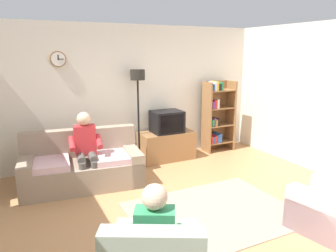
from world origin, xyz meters
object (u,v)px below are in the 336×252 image
tv_stand (166,146)px  person_on_couch (86,146)px  couch (82,167)px  person_in_left_armchair (156,235)px  bookshelf (216,115)px  floor_lamp (138,90)px  tv (167,122)px

tv_stand → person_on_couch: 1.95m
couch → person_in_left_armchair: size_ratio=1.78×
couch → bookshelf: (3.10, 0.65, 0.48)m
floor_lamp → person_on_couch: 1.63m
couch → tv_stand: couch is taller
person_on_couch → person_in_left_armchair: bearing=-89.2°
couch → tv_stand: size_ratio=1.81×
tv_stand → bookshelf: 1.37m
couch → floor_lamp: 1.83m
person_on_couch → tv_stand: bearing=21.2°
tv_stand → person_in_left_armchair: (-1.74, -3.36, 0.31)m
floor_lamp → person_in_left_armchair: 3.75m
couch → tv: tv is taller
floor_lamp → person_in_left_armchair: (-1.17, -3.46, -0.85)m
tv → floor_lamp: (-0.56, 0.12, 0.65)m
tv → person_in_left_armchair: size_ratio=0.54×
tv → person_on_couch: person_on_couch is taller
tv_stand → floor_lamp: size_ratio=0.59×
tv → tv_stand: bearing=90.0°
tv_stand → person_on_couch: size_ratio=0.89×
floor_lamp → tv_stand: bearing=-9.9°
bookshelf → person_on_couch: bearing=-166.0°
couch → tv: size_ratio=3.32×
bookshelf → person_in_left_armchair: 4.57m
couch → person_on_couch: 0.40m
tv_stand → floor_lamp: floor_lamp is taller
person_on_couch → couch: bearing=117.7°
bookshelf → tv: bearing=-175.7°
couch → tv: (1.83, 0.56, 0.49)m
person_in_left_armchair → couch: bearing=91.9°
tv → person_on_couch: 1.90m
tv → bookshelf: (1.27, 0.10, -0.00)m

